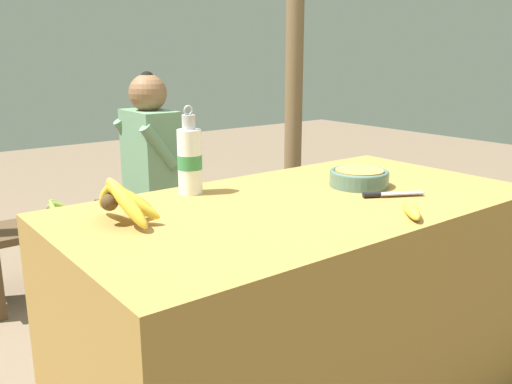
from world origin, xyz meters
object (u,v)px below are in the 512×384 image
knife (384,194)px  seated_vendor (144,162)px  support_post_far (295,26)px  banana_bunch_ripe (123,199)px  banana_bunch_green (57,209)px  wooden_bench (145,214)px  loose_banana_front (411,210)px  serving_bowl (359,177)px  water_bottle (190,160)px

knife → seated_vendor: size_ratio=0.17×
support_post_far → knife: bearing=-124.0°
banana_bunch_ripe → banana_bunch_green: bearing=80.1°
banana_bunch_ripe → wooden_bench: size_ratio=0.15×
loose_banana_front → wooden_bench: loose_banana_front is taller
serving_bowl → knife: bearing=-107.7°
seated_vendor → banana_bunch_green: size_ratio=3.96×
banana_bunch_green → water_bottle: bearing=-86.6°
support_post_far → water_bottle: bearing=-140.4°
knife → banana_bunch_green: size_ratio=0.67×
banana_bunch_ripe → loose_banana_front: bearing=-32.8°
loose_banana_front → support_post_far: (1.31, 1.97, 0.60)m
water_bottle → wooden_bench: (0.40, 1.17, -0.53)m
serving_bowl → loose_banana_front: size_ratio=1.33×
water_bottle → banana_bunch_green: 1.25m
wooden_bench → seated_vendor: size_ratio=1.67×
loose_banana_front → knife: bearing=60.4°
banana_bunch_green → support_post_far: 1.98m
water_bottle → seated_vendor: seated_vendor is taller
serving_bowl → water_bottle: bearing=152.1°
knife → wooden_bench: knife is taller
serving_bowl → banana_bunch_green: 1.59m
banana_bunch_ripe → wooden_bench: bearing=62.2°
water_bottle → knife: 0.62m
knife → wooden_bench: 1.65m
banana_bunch_ripe → serving_bowl: banana_bunch_ripe is taller
seated_vendor → support_post_far: bearing=-168.7°
wooden_bench → seated_vendor: 0.30m
banana_bunch_ripe → seated_vendor: 1.49m
knife → banana_bunch_green: 1.71m
water_bottle → support_post_far: size_ratio=0.10×
serving_bowl → knife: serving_bowl is taller
banana_bunch_green → wooden_bench: bearing=-0.2°
support_post_far → loose_banana_front: bearing=-123.6°
water_bottle → wooden_bench: water_bottle is taller
loose_banana_front → wooden_bench: (0.04, 1.76, -0.44)m
loose_banana_front → wooden_bench: bearing=88.6°
serving_bowl → support_post_far: (1.16, 1.65, 0.58)m
wooden_bench → seated_vendor: bearing=-99.9°
support_post_far → banana_bunch_green: bearing=-173.3°
water_bottle → knife: size_ratio=1.51×
banana_bunch_ripe → banana_bunch_green: (0.23, 1.34, -0.38)m
seated_vendor → banana_bunch_green: seated_vendor is taller
wooden_bench → banana_bunch_ripe: bearing=-117.8°
loose_banana_front → banana_bunch_ripe: bearing=147.2°
banana_bunch_ripe → knife: 0.80m
serving_bowl → support_post_far: 2.10m
knife → support_post_far: 2.25m
water_bottle → loose_banana_front: (0.36, -0.59, -0.09)m
loose_banana_front → knife: loose_banana_front is taller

